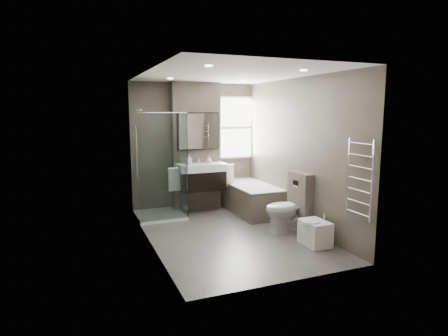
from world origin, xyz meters
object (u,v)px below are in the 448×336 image
toilet (288,209)px  vanity (202,176)px  bidet (315,232)px  bathtub (250,197)px

toilet → vanity: bearing=-147.2°
toilet → bidet: toilet is taller
vanity → bidet: bearing=-67.0°
vanity → bidet: (1.01, -2.39, -0.54)m
vanity → bidet: size_ratio=1.93×
vanity → bidet: vanity is taller
bathtub → bidet: (0.09, -2.07, -0.12)m
bathtub → toilet: size_ratio=2.00×
vanity → bathtub: 1.07m
toilet → bidet: (0.04, -0.71, -0.20)m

